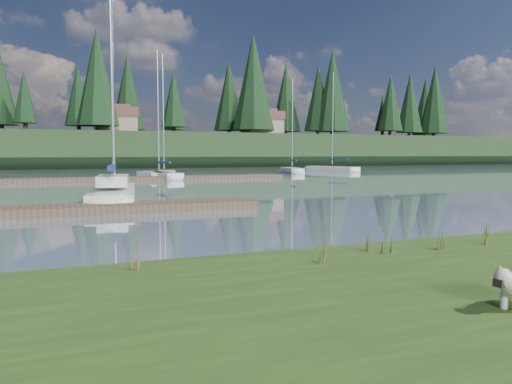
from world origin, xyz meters
name	(u,v)px	position (x,y,z in m)	size (l,w,h in m)	color
ground	(100,181)	(0.00, 30.00, 0.00)	(200.00, 200.00, 0.00)	gray
bank	(425,351)	(0.00, -6.00, 0.17)	(60.00, 9.00, 0.35)	#2F4B19
ridge	(75,151)	(0.00, 73.00, 2.50)	(200.00, 20.00, 5.00)	black
sailboat_main	(114,190)	(-0.76, 14.09, 0.42)	(3.16, 9.30, 13.11)	silver
dock_near	(35,211)	(-4.00, 9.00, 0.15)	(16.00, 2.00, 0.30)	#4C3D2C
dock_far	(127,179)	(2.00, 30.00, 0.15)	(26.00, 2.20, 0.30)	#4C3D2C
sailboat_bg_2	(156,175)	(4.76, 32.51, 0.33)	(2.98, 7.27, 10.81)	silver
sailboat_bg_3	(165,174)	(5.90, 34.35, 0.33)	(3.55, 7.41, 10.82)	silver
sailboat_bg_4	(291,170)	(20.85, 39.26, 0.33)	(2.97, 6.94, 10.19)	silver
sailboat_bg_5	(328,168)	(27.32, 42.37, 0.32)	(3.69, 8.44, 11.82)	silver
weed_0	(323,249)	(0.69, -2.75, 0.58)	(0.17, 0.14, 0.55)	#475B23
weed_1	(371,238)	(2.01, -2.21, 0.59)	(0.17, 0.14, 0.57)	#475B23
weed_2	(440,236)	(3.31, -2.58, 0.60)	(0.17, 0.14, 0.59)	#475B23
weed_3	(135,254)	(-2.26, -2.06, 0.60)	(0.17, 0.14, 0.59)	#475B23
weed_4	(387,244)	(2.16, -2.51, 0.51)	(0.17, 0.14, 0.39)	#475B23
weed_5	(485,233)	(4.54, -2.50, 0.57)	(0.17, 0.14, 0.53)	#475B23
mud_lip	(258,268)	(0.00, -1.60, 0.07)	(60.00, 0.50, 0.14)	#33281C
conifer_3	(0,87)	(-10.00, 72.00, 11.74)	(4.84, 4.84, 12.25)	#382619
conifer_4	(97,77)	(3.00, 66.00, 13.09)	(6.16, 6.16, 15.10)	#382619
conifer_5	(174,99)	(15.00, 70.00, 10.83)	(3.96, 3.96, 10.35)	#382619
conifer_6	(253,82)	(28.00, 68.00, 13.99)	(7.04, 7.04, 17.00)	#382619
conifer_7	(318,98)	(42.00, 71.00, 12.19)	(5.28, 5.28, 13.20)	#382619
conifer_8	(390,102)	(55.00, 67.00, 11.51)	(4.62, 4.62, 11.77)	#382619
conifer_9	(435,99)	(68.00, 70.00, 12.87)	(5.94, 5.94, 14.62)	#382619
house_1	(115,120)	(6.00, 71.00, 7.31)	(6.30, 5.30, 4.65)	gray
house_2	(262,123)	(30.00, 69.00, 7.31)	(6.30, 5.30, 4.65)	gray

